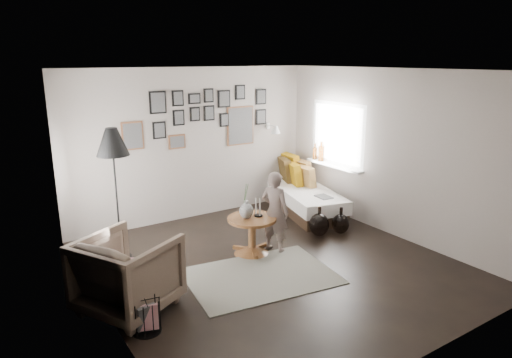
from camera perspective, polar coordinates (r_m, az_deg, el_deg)
ground at (r=6.36m, az=2.14°, el=-10.68°), size 4.80×4.80×0.00m
wall_back at (r=7.94m, az=-7.89°, el=4.30°), size 4.50×0.00×4.50m
wall_front at (r=4.28m, az=21.37°, el=-5.88°), size 4.50×0.00×4.50m
wall_left at (r=5.00m, az=-19.26°, el=-2.76°), size 0.00×4.80×4.80m
wall_right at (r=7.42m, az=16.57°, el=3.07°), size 0.00×4.80×4.80m
ceiling at (r=5.73m, az=2.40°, el=13.46°), size 4.80×4.80×0.00m
door_left at (r=6.20m, az=-21.74°, el=-2.05°), size 0.00×2.14×2.14m
window_right at (r=8.35m, az=9.05°, el=2.20°), size 0.15×1.32×1.30m
gallery_wall at (r=7.98m, az=-6.07°, el=7.64°), size 2.74×0.03×1.08m
wall_sconce at (r=8.47m, az=2.41°, el=6.21°), size 0.18×0.36×0.16m
rug at (r=6.04m, az=0.60°, el=-12.03°), size 2.03×1.56×0.01m
pedestal_table at (r=6.60m, az=-0.51°, el=-7.25°), size 0.70×0.70×0.55m
vase at (r=6.42m, az=-1.21°, el=-3.63°), size 0.20×0.20×0.50m
candles at (r=6.51m, az=0.30°, el=-3.62°), size 0.12×0.12×0.26m
daybed at (r=8.42m, az=5.79°, el=-2.04°), size 1.28×2.07×0.95m
magazine_on_daybed at (r=7.88m, az=8.47°, el=-2.21°), size 0.24×0.31×0.02m
armchair at (r=5.34m, az=-15.73°, el=-11.32°), size 1.28×1.27×0.87m
armchair_cushion at (r=5.37m, az=-15.94°, el=-10.67°), size 0.53×0.54×0.18m
floor_lamp at (r=6.34m, az=-17.49°, el=3.85°), size 0.43×0.43×1.86m
magazine_basket at (r=5.02m, az=-13.56°, el=-16.30°), size 0.33×0.33×0.36m
demijohn_large at (r=7.34m, az=7.89°, el=-5.65°), size 0.32×0.32×0.48m
demijohn_small at (r=7.48m, az=10.52°, el=-5.51°), size 0.28×0.28×0.44m
child at (r=6.59m, az=2.37°, el=-4.10°), size 0.45×0.52×1.20m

